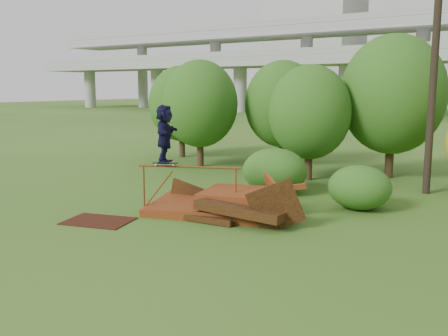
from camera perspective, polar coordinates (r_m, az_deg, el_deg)
The scene contains 16 objects.
ground at distance 13.87m, azimuth -1.82°, elevation -7.95°, with size 240.00×240.00×0.00m, color #2D5116.
scrap_pile at distance 16.13m, azimuth 0.01°, elevation -4.32°, with size 5.72×3.54×1.75m.
grind_rail at distance 16.05m, azimuth -4.03°, elevation -1.13°, with size 3.09×1.39×1.60m.
skateboard at distance 16.18m, azimuth -6.74°, elevation 0.55°, with size 0.83×0.52×0.08m.
skater at distance 16.07m, azimuth -6.81°, elevation 3.89°, with size 1.73×0.55×1.86m, color black.
flat_plate at distance 15.93m, azimuth -14.16°, elevation -5.89°, with size 2.00×1.43×0.03m, color black.
tree_0 at distance 25.82m, azimuth -2.77°, elevation 7.33°, with size 3.89×3.89×5.49m.
tree_1 at distance 26.46m, azimuth 6.71°, elevation 7.26°, with size 3.95×3.95×5.49m.
tree_2 at distance 22.27m, azimuth 9.78°, elevation 6.29°, with size 3.61×3.61×5.09m.
tree_3 at distance 23.71m, azimuth 18.73°, elevation 7.96°, with size 4.65×4.65×6.45m.
tree_6 at distance 29.48m, azimuth -4.87°, elevation 7.33°, with size 3.83×3.83×5.35m.
shrub_left at distance 19.45m, azimuth 5.82°, elevation -0.32°, with size 2.56×2.36×1.77m, color #1D5115.
shrub_right at distance 17.42m, azimuth 15.24°, elevation -2.15°, with size 2.13×1.95×1.51m, color #1D5115.
utility_pole at distance 20.62m, azimuth 22.93°, elevation 11.34°, with size 1.40×0.28×10.08m.
building_left at distance 116.02m, azimuth 10.47°, elevation 15.70°, with size 18.00×16.00×35.00m, color #9E9E99.
building_right at distance 115.68m, azimuth 22.20°, elevation 13.47°, with size 14.00×14.00×28.00m, color #9E9E99.
Camera 1 is at (7.67, -10.80, 4.09)m, focal length 40.00 mm.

